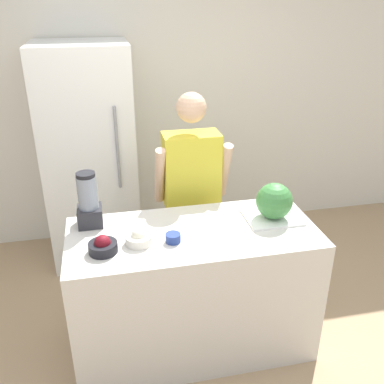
# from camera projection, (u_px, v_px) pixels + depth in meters

# --- Properties ---
(ground_plane) EXTENTS (14.00, 14.00, 0.00)m
(ground_plane) POSITION_uv_depth(u_px,v_px,m) (205.00, 380.00, 2.68)
(ground_plane) COLOR tan
(wall_back) EXTENTS (8.00, 0.06, 2.60)m
(wall_back) POSITION_uv_depth(u_px,v_px,m) (154.00, 101.00, 3.91)
(wall_back) COLOR silver
(wall_back) RESTS_ON ground_plane
(counter_island) EXTENTS (1.53, 0.69, 0.89)m
(counter_island) POSITION_uv_depth(u_px,v_px,m) (193.00, 290.00, 2.80)
(counter_island) COLOR beige
(counter_island) RESTS_ON ground_plane
(refrigerator) EXTENTS (0.74, 0.68, 1.87)m
(refrigerator) POSITION_uv_depth(u_px,v_px,m) (90.00, 158.00, 3.62)
(refrigerator) COLOR white
(refrigerator) RESTS_ON ground_plane
(person) EXTENTS (0.54, 0.26, 1.60)m
(person) POSITION_uv_depth(u_px,v_px,m) (191.00, 197.00, 3.19)
(person) COLOR gray
(person) RESTS_ON ground_plane
(cutting_board) EXTENTS (0.35, 0.29, 0.01)m
(cutting_board) POSITION_uv_depth(u_px,v_px,m) (272.00, 217.00, 2.76)
(cutting_board) COLOR white
(cutting_board) RESTS_ON counter_island
(watermelon) EXTENTS (0.23, 0.23, 0.23)m
(watermelon) POSITION_uv_depth(u_px,v_px,m) (274.00, 201.00, 2.69)
(watermelon) COLOR #3D7F3D
(watermelon) RESTS_ON cutting_board
(bowl_cherries) EXTENTS (0.16, 0.16, 0.10)m
(bowl_cherries) POSITION_uv_depth(u_px,v_px,m) (103.00, 246.00, 2.39)
(bowl_cherries) COLOR black
(bowl_cherries) RESTS_ON counter_island
(bowl_cream) EXTENTS (0.16, 0.16, 0.10)m
(bowl_cream) POSITION_uv_depth(u_px,v_px,m) (139.00, 238.00, 2.47)
(bowl_cream) COLOR white
(bowl_cream) RESTS_ON counter_island
(bowl_small_blue) EXTENTS (0.09, 0.09, 0.05)m
(bowl_small_blue) POSITION_uv_depth(u_px,v_px,m) (173.00, 238.00, 2.49)
(bowl_small_blue) COLOR navy
(bowl_small_blue) RESTS_ON counter_island
(blender) EXTENTS (0.15, 0.15, 0.35)m
(blender) POSITION_uv_depth(u_px,v_px,m) (89.00, 202.00, 2.62)
(blender) COLOR #28282D
(blender) RESTS_ON counter_island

